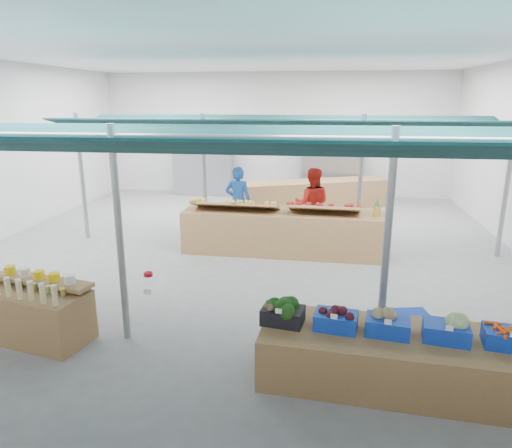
# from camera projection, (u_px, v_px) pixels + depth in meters

# --- Properties ---
(floor) EXTENTS (13.00, 13.00, 0.00)m
(floor) POSITION_uv_depth(u_px,v_px,m) (244.00, 251.00, 10.22)
(floor) COLOR slate
(floor) RESTS_ON ground
(hall) EXTENTS (13.00, 13.00, 13.00)m
(hall) POSITION_uv_depth(u_px,v_px,m) (253.00, 127.00, 10.89)
(hall) COLOR silver
(hall) RESTS_ON ground
(pole_grid) EXTENTS (10.00, 4.60, 3.00)m
(pole_grid) POSITION_uv_depth(u_px,v_px,m) (268.00, 187.00, 7.96)
(pole_grid) COLOR gray
(pole_grid) RESTS_ON floor
(awnings) EXTENTS (9.50, 7.08, 0.30)m
(awnings) POSITION_uv_depth(u_px,v_px,m) (269.00, 131.00, 7.71)
(awnings) COLOR black
(awnings) RESTS_ON pole_grid
(back_shelving_left) EXTENTS (2.00, 0.50, 2.00)m
(back_shelving_left) POSITION_uv_depth(u_px,v_px,m) (203.00, 167.00, 16.03)
(back_shelving_left) COLOR #B23F33
(back_shelving_left) RESTS_ON floor
(back_shelving_right) EXTENTS (2.00, 0.50, 2.00)m
(back_shelving_right) POSITION_uv_depth(u_px,v_px,m) (332.00, 170.00, 15.40)
(back_shelving_right) COLOR #B23F33
(back_shelving_right) RESTS_ON floor
(bottle_shelf) EXTENTS (1.74, 1.28, 1.00)m
(bottle_shelf) POSITION_uv_depth(u_px,v_px,m) (35.00, 311.00, 6.44)
(bottle_shelf) COLOR brown
(bottle_shelf) RESTS_ON floor
(veg_counter) EXTENTS (3.37, 1.35, 0.64)m
(veg_counter) POSITION_uv_depth(u_px,v_px,m) (401.00, 360.00, 5.39)
(veg_counter) COLOR brown
(veg_counter) RESTS_ON floor
(fruit_counter) EXTENTS (4.38, 1.12, 0.93)m
(fruit_counter) POSITION_uv_depth(u_px,v_px,m) (283.00, 232.00, 10.05)
(fruit_counter) COLOR brown
(fruit_counter) RESTS_ON floor
(far_counter) EXTENTS (4.79, 2.77, 0.86)m
(far_counter) POSITION_uv_depth(u_px,v_px,m) (311.00, 195.00, 14.16)
(far_counter) COLOR brown
(far_counter) RESTS_ON floor
(crate_stack) EXTENTS (0.58, 0.46, 0.62)m
(crate_stack) POSITION_uv_depth(u_px,v_px,m) (407.00, 335.00, 5.98)
(crate_stack) COLOR #1039B7
(crate_stack) RESTS_ON floor
(vendor_left) EXTENTS (0.64, 0.43, 1.74)m
(vendor_left) POSITION_uv_depth(u_px,v_px,m) (238.00, 202.00, 11.16)
(vendor_left) COLOR #194DA8
(vendor_left) RESTS_ON floor
(vendor_right) EXTENTS (0.86, 0.68, 1.74)m
(vendor_right) POSITION_uv_depth(u_px,v_px,m) (312.00, 204.00, 10.91)
(vendor_right) COLOR #AF1E15
(vendor_right) RESTS_ON floor
(crate_broccoli) EXTENTS (0.55, 0.44, 0.35)m
(crate_broccoli) POSITION_uv_depth(u_px,v_px,m) (283.00, 311.00, 5.56)
(crate_broccoli) COLOR black
(crate_broccoli) RESTS_ON veg_counter
(crate_beets) EXTENTS (0.55, 0.44, 0.29)m
(crate_beets) POSITION_uv_depth(u_px,v_px,m) (336.00, 318.00, 5.43)
(crate_beets) COLOR #1039B7
(crate_beets) RESTS_ON veg_counter
(crate_celeriac) EXTENTS (0.55, 0.44, 0.31)m
(crate_celeriac) POSITION_uv_depth(u_px,v_px,m) (388.00, 323.00, 5.30)
(crate_celeriac) COLOR #1039B7
(crate_celeriac) RESTS_ON veg_counter
(crate_cabbage) EXTENTS (0.55, 0.44, 0.35)m
(crate_cabbage) POSITION_uv_depth(u_px,v_px,m) (447.00, 327.00, 5.16)
(crate_cabbage) COLOR #1039B7
(crate_cabbage) RESTS_ON veg_counter
(crate_carrots) EXTENTS (0.55, 0.44, 0.29)m
(crate_carrots) POSITION_uv_depth(u_px,v_px,m) (508.00, 337.00, 5.04)
(crate_carrots) COLOR #1039B7
(crate_carrots) RESTS_ON veg_counter
(sparrow) EXTENTS (0.12, 0.09, 0.11)m
(sparrow) POSITION_uv_depth(u_px,v_px,m) (269.00, 307.00, 5.46)
(sparrow) COLOR brown
(sparrow) RESTS_ON crate_broccoli
(pole_ribbon) EXTENTS (0.12, 0.12, 0.28)m
(pole_ribbon) POSITION_uv_depth(u_px,v_px,m) (148.00, 276.00, 5.92)
(pole_ribbon) COLOR red
(pole_ribbon) RESTS_ON pole_grid
(apple_heap_yellow) EXTENTS (1.93, 0.77, 0.27)m
(apple_heap_yellow) POSITION_uv_depth(u_px,v_px,m) (235.00, 203.00, 9.95)
(apple_heap_yellow) COLOR #997247
(apple_heap_yellow) RESTS_ON fruit_counter
(apple_heap_red) EXTENTS (1.53, 0.76, 0.27)m
(apple_heap_red) POSITION_uv_depth(u_px,v_px,m) (324.00, 207.00, 9.64)
(apple_heap_red) COLOR #997247
(apple_heap_red) RESTS_ON fruit_counter
(pineapple) EXTENTS (0.14, 0.14, 0.39)m
(pineapple) POSITION_uv_depth(u_px,v_px,m) (377.00, 208.00, 9.46)
(pineapple) COLOR #8C6019
(pineapple) RESTS_ON fruit_counter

